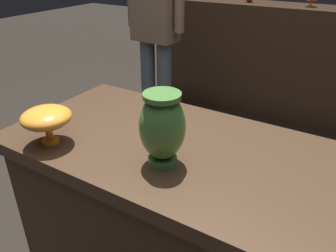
# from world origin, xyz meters

# --- Properties ---
(display_plinth) EXTENTS (1.20, 0.64, 0.80)m
(display_plinth) POSITION_xyz_m (0.00, 0.00, 0.40)
(display_plinth) COLOR #422D1E
(display_plinth) RESTS_ON ground_plane
(back_display_shelf) EXTENTS (2.60, 0.40, 0.99)m
(back_display_shelf) POSITION_xyz_m (0.00, 2.20, 0.49)
(back_display_shelf) COLOR #382619
(back_display_shelf) RESTS_ON ground_plane
(vase_centerpiece) EXTENTS (0.14, 0.14, 0.24)m
(vase_centerpiece) POSITION_xyz_m (0.03, -0.12, 0.93)
(vase_centerpiece) COLOR #477A38
(vase_centerpiece) RESTS_ON display_plinth
(vase_tall_behind) EXTENTS (0.17, 0.17, 0.13)m
(vase_tall_behind) POSITION_xyz_m (-0.37, -0.22, 0.90)
(vase_tall_behind) COLOR orange
(vase_tall_behind) RESTS_ON display_plinth
(visitor_near_left) EXTENTS (0.47, 0.19, 1.66)m
(visitor_near_left) POSITION_xyz_m (-0.84, 1.16, 0.98)
(visitor_near_left) COLOR slate
(visitor_near_left) RESTS_ON ground_plane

